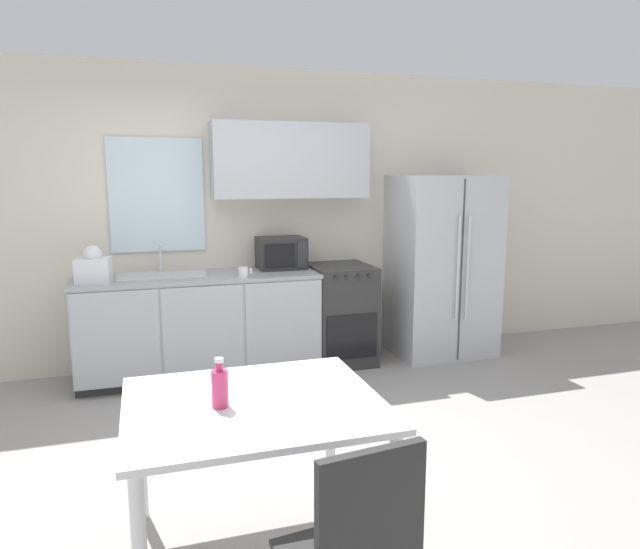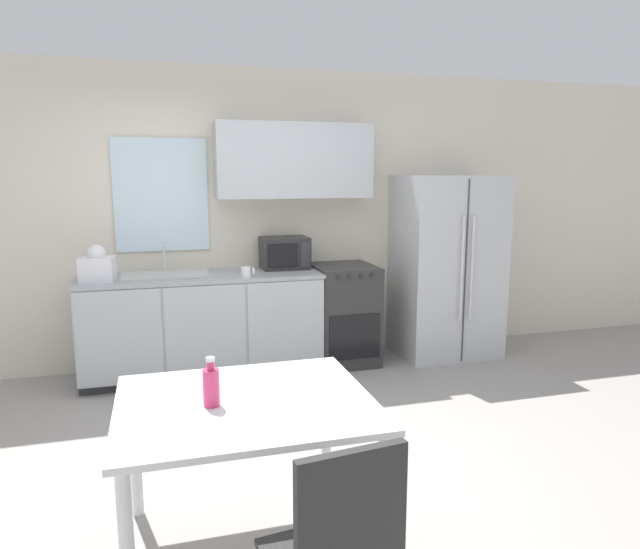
{
  "view_description": "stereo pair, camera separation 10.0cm",
  "coord_description": "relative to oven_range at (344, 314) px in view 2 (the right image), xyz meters",
  "views": [
    {
      "loc": [
        -0.76,
        -3.3,
        1.74
      ],
      "look_at": [
        0.42,
        0.48,
        1.05
      ],
      "focal_mm": 32.0,
      "sensor_mm": 36.0,
      "label": 1
    },
    {
      "loc": [
        -0.67,
        -3.33,
        1.74
      ],
      "look_at": [
        0.42,
        0.48,
        1.05
      ],
      "focal_mm": 32.0,
      "sensor_mm": 36.0,
      "label": 2
    }
  ],
  "objects": [
    {
      "name": "ground_plane",
      "position": [
        -0.98,
        -1.62,
        -0.46
      ],
      "size": [
        12.0,
        12.0,
        0.0
      ],
      "primitive_type": "plane",
      "color": "gray"
    },
    {
      "name": "wall_back",
      "position": [
        -0.91,
        0.32,
        0.96
      ],
      "size": [
        12.0,
        0.38,
        2.7
      ],
      "color": "beige",
      "rests_on": "ground_plane"
    },
    {
      "name": "kitchen_counter",
      "position": [
        -1.3,
        -0.01,
        -0.01
      ],
      "size": [
        2.05,
        0.67,
        0.9
      ],
      "color": "#333333",
      "rests_on": "ground_plane"
    },
    {
      "name": "oven_range",
      "position": [
        0.0,
        0.0,
        0.0
      ],
      "size": [
        0.55,
        0.65,
        0.92
      ],
      "color": "#2D2D2D",
      "rests_on": "ground_plane"
    },
    {
      "name": "refrigerator",
      "position": [
        1.03,
        -0.04,
        0.41
      ],
      "size": [
        0.94,
        0.75,
        1.74
      ],
      "color": "silver",
      "rests_on": "ground_plane"
    },
    {
      "name": "kitchen_sink",
      "position": [
        -1.6,
        0.0,
        0.45
      ],
      "size": [
        0.72,
        0.41,
        0.28
      ],
      "color": "#B7BABC",
      "rests_on": "kitchen_counter"
    },
    {
      "name": "microwave",
      "position": [
        -0.53,
        0.12,
        0.58
      ],
      "size": [
        0.43,
        0.34,
        0.29
      ],
      "color": "#282828",
      "rests_on": "kitchen_counter"
    },
    {
      "name": "coffee_mug",
      "position": [
        -0.94,
        -0.24,
        0.48
      ],
      "size": [
        0.11,
        0.08,
        0.09
      ],
      "color": "white",
      "rests_on": "kitchen_counter"
    },
    {
      "name": "grocery_bag_0",
      "position": [
        -2.13,
        -0.1,
        0.56
      ],
      "size": [
        0.28,
        0.25,
        0.3
      ],
      "rotation": [
        0.0,
        0.0,
        -0.12
      ],
      "color": "white",
      "rests_on": "kitchen_counter"
    },
    {
      "name": "dining_table",
      "position": [
        -1.3,
        -2.5,
        0.19
      ],
      "size": [
        1.14,
        0.97,
        0.74
      ],
      "color": "white",
      "rests_on": "ground_plane"
    },
    {
      "name": "drink_bottle",
      "position": [
        -1.45,
        -2.53,
        0.37
      ],
      "size": [
        0.07,
        0.07,
        0.22
      ],
      "color": "#DB386B",
      "rests_on": "dining_table"
    }
  ]
}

